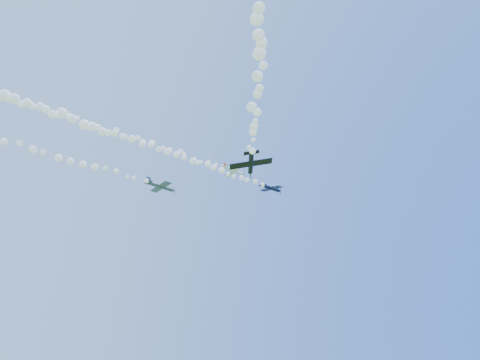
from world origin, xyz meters
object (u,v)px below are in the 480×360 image
plane_white (234,171)px  plane_grey (161,186)px  plane_navy (271,188)px  plane_black (251,163)px

plane_white → plane_grey: 21.55m
plane_navy → plane_grey: 29.99m
plane_grey → plane_black: plane_grey is taller
plane_black → plane_white: bearing=6.4°
plane_black → plane_grey: bearing=44.7°
plane_navy → plane_grey: bearing=163.7°
plane_navy → plane_black: plane_navy is taller
plane_grey → plane_black: bearing=-81.0°
plane_white → plane_black: plane_white is taller
plane_white → plane_navy: 11.19m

